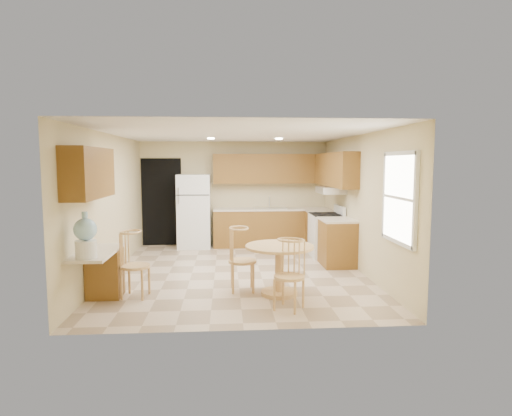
{
  "coord_description": "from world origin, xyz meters",
  "views": [
    {
      "loc": [
        -0.2,
        -7.66,
        1.98
      ],
      "look_at": [
        0.36,
        0.3,
        1.15
      ],
      "focal_mm": 30.0,
      "sensor_mm": 36.0,
      "label": 1
    }
  ],
  "objects": [
    {
      "name": "can_light_b",
      "position": [
        0.9,
        1.2,
        2.48
      ],
      "size": [
        0.14,
        0.14,
        0.02
      ],
      "primitive_type": "cylinder",
      "color": "white",
      "rests_on": "ceiling"
    },
    {
      "name": "counter_right_a",
      "position": [
        1.95,
        1.85,
        0.89
      ],
      "size": [
        0.63,
        0.59,
        0.04
      ],
      "primitive_type": "cube",
      "color": "beige",
      "rests_on": "base_cab_right_a"
    },
    {
      "name": "can_light_a",
      "position": [
        -0.5,
        1.2,
        2.48
      ],
      "size": [
        0.14,
        0.14,
        0.02
      ],
      "primitive_type": "cylinder",
      "color": "white",
      "rests_on": "ceiling"
    },
    {
      "name": "wall_back",
      "position": [
        0.0,
        2.75,
        1.25
      ],
      "size": [
        4.5,
        0.02,
        2.5
      ],
      "primitive_type": "cube",
      "color": "#D0BF8C",
      "rests_on": "floor"
    },
    {
      "name": "sink",
      "position": [
        0.85,
        2.45,
        0.91
      ],
      "size": [
        0.78,
        0.44,
        0.01
      ],
      "primitive_type": "cube",
      "color": "silver",
      "rests_on": "counter_back"
    },
    {
      "name": "counter_right_b",
      "position": [
        1.95,
        0.4,
        0.89
      ],
      "size": [
        0.63,
        0.8,
        0.04
      ],
      "primitive_type": "cube",
      "color": "beige",
      "rests_on": "base_cab_right_b"
    },
    {
      "name": "wall_right",
      "position": [
        2.25,
        0.0,
        1.25
      ],
      "size": [
        0.02,
        5.5,
        2.5
      ],
      "primitive_type": "cube",
      "color": "#D0BF8C",
      "rests_on": "floor"
    },
    {
      "name": "upper_cab_back",
      "position": [
        0.88,
        2.58,
        1.85
      ],
      "size": [
        2.75,
        0.33,
        0.7
      ],
      "primitive_type": "cube",
      "color": "brown",
      "rests_on": "wall_back"
    },
    {
      "name": "desk_top",
      "position": [
        -2.0,
        -1.7,
        0.75
      ],
      "size": [
        0.5,
        1.2,
        0.04
      ],
      "primitive_type": "cube",
      "color": "beige",
      "rests_on": "desk_pedestal"
    },
    {
      "name": "counter_back",
      "position": [
        0.88,
        2.45,
        0.89
      ],
      "size": [
        2.75,
        0.63,
        0.04
      ],
      "primitive_type": "cube",
      "color": "beige",
      "rests_on": "base_cab_back"
    },
    {
      "name": "chair_table_b",
      "position": [
        0.65,
        -2.14,
        0.58
      ],
      "size": [
        0.42,
        0.49,
        0.95
      ],
      "rotation": [
        0.0,
        0.0,
        2.59
      ],
      "color": "tan",
      "rests_on": "floor"
    },
    {
      "name": "window",
      "position": [
        2.23,
        -1.85,
        1.5
      ],
      "size": [
        0.06,
        1.12,
        1.3
      ],
      "color": "white",
      "rests_on": "wall_right"
    },
    {
      "name": "refrigerator",
      "position": [
        -0.95,
        2.4,
        0.86
      ],
      "size": [
        0.76,
        0.74,
        1.72
      ],
      "color": "white",
      "rests_on": "floor"
    },
    {
      "name": "wall_front",
      "position": [
        0.0,
        -2.75,
        1.25
      ],
      "size": [
        4.5,
        0.02,
        2.5
      ],
      "primitive_type": "cube",
      "color": "#D0BF8C",
      "rests_on": "floor"
    },
    {
      "name": "upper_cab_left",
      "position": [
        -2.08,
        -1.6,
        1.85
      ],
      "size": [
        0.33,
        1.4,
        0.7
      ],
      "primitive_type": "cube",
      "color": "brown",
      "rests_on": "wall_left"
    },
    {
      "name": "ceiling",
      "position": [
        0.0,
        0.0,
        2.5
      ],
      "size": [
        4.5,
        5.5,
        0.02
      ],
      "primitive_type": "cube",
      "color": "white",
      "rests_on": "wall_back"
    },
    {
      "name": "desk_pedestal",
      "position": [
        -2.0,
        -1.32,
        0.36
      ],
      "size": [
        0.48,
        0.42,
        0.72
      ],
      "primitive_type": "cube",
      "color": "brown",
      "rests_on": "floor"
    },
    {
      "name": "dining_table",
      "position": [
        0.6,
        -1.4,
        0.5
      ],
      "size": [
        1.03,
        1.03,
        0.76
      ],
      "rotation": [
        0.0,
        0.0,
        0.37
      ],
      "color": "tan",
      "rests_on": "floor"
    },
    {
      "name": "upper_cab_right",
      "position": [
        2.08,
        1.21,
        1.85
      ],
      "size": [
        0.33,
        2.42,
        0.7
      ],
      "primitive_type": "cube",
      "color": "brown",
      "rests_on": "wall_right"
    },
    {
      "name": "stove",
      "position": [
        1.92,
        1.18,
        0.47
      ],
      "size": [
        0.65,
        0.76,
        1.09
      ],
      "color": "white",
      "rests_on": "floor"
    },
    {
      "name": "chair_table_a",
      "position": [
        0.05,
        -1.24,
        0.6
      ],
      "size": [
        0.44,
        0.56,
        0.99
      ],
      "rotation": [
        0.0,
        0.0,
        -1.54
      ],
      "color": "tan",
      "rests_on": "floor"
    },
    {
      "name": "doorway",
      "position": [
        -1.75,
        2.73,
        1.05
      ],
      "size": [
        0.9,
        0.02,
        2.1
      ],
      "primitive_type": "cube",
      "color": "black",
      "rests_on": "floor"
    },
    {
      "name": "water_crock",
      "position": [
        -2.0,
        -2.12,
        1.04
      ],
      "size": [
        0.29,
        0.29,
        0.6
      ],
      "color": "white",
      "rests_on": "desk_top"
    },
    {
      "name": "chair_desk",
      "position": [
        -1.55,
        -1.45,
        0.6
      ],
      "size": [
        0.43,
        0.56,
        0.98
      ],
      "rotation": [
        0.0,
        0.0,
        -1.72
      ],
      "color": "tan",
      "rests_on": "floor"
    },
    {
      "name": "base_cab_back",
      "position": [
        0.88,
        2.45,
        0.43
      ],
      "size": [
        2.75,
        0.6,
        0.87
      ],
      "primitive_type": "cube",
      "color": "brown",
      "rests_on": "floor"
    },
    {
      "name": "base_cab_right_b",
      "position": [
        1.95,
        0.4,
        0.43
      ],
      "size": [
        0.6,
        0.8,
        0.87
      ],
      "primitive_type": "cube",
      "color": "brown",
      "rests_on": "floor"
    },
    {
      "name": "wall_left",
      "position": [
        -2.25,
        0.0,
        1.25
      ],
      "size": [
        0.02,
        5.5,
        2.5
      ],
      "primitive_type": "cube",
      "color": "#D0BF8C",
      "rests_on": "floor"
    },
    {
      "name": "range_hood",
      "position": [
        2.0,
        1.18,
        1.42
      ],
      "size": [
        0.5,
        0.76,
        0.14
      ],
      "primitive_type": "cube",
      "color": "silver",
      "rests_on": "upper_cab_right"
    },
    {
      "name": "floor",
      "position": [
        0.0,
        0.0,
        0.0
      ],
      "size": [
        5.5,
        5.5,
        0.0
      ],
      "primitive_type": "plane",
      "color": "#C6AD90",
      "rests_on": "ground"
    },
    {
      "name": "base_cab_right_a",
      "position": [
        1.95,
        1.85,
        0.43
      ],
      "size": [
        0.6,
        0.59,
        0.87
      ],
      "primitive_type": "cube",
      "color": "brown",
      "rests_on": "floor"
    }
  ]
}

